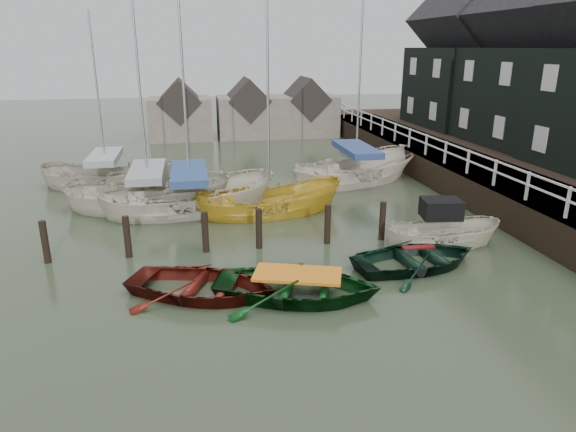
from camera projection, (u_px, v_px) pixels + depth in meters
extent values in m
plane|color=#303B25|center=(314.00, 283.00, 14.98)|extent=(120.00, 120.00, 0.00)
cube|color=black|center=(453.00, 156.00, 25.54)|extent=(3.00, 32.00, 0.20)
cube|color=silver|center=(427.00, 135.00, 24.95)|extent=(0.06, 32.00, 0.06)
cube|color=silver|center=(426.00, 144.00, 25.07)|extent=(0.06, 32.00, 0.06)
cube|color=black|center=(547.00, 178.00, 26.94)|extent=(14.00, 38.00, 1.50)
cube|color=black|center=(535.00, 97.00, 27.56)|extent=(6.00, 7.00, 5.00)
cube|color=black|center=(547.00, 12.00, 26.22)|extent=(6.11, 7.14, 6.11)
cube|color=black|center=(468.00, 87.00, 34.09)|extent=(6.40, 7.00, 5.00)
cube|color=black|center=(475.00, 19.00, 32.75)|extent=(6.52, 7.14, 6.52)
cylinder|color=black|center=(46.00, 248.00, 16.22)|extent=(0.22, 0.22, 1.80)
cylinder|color=black|center=(128.00, 243.00, 16.66)|extent=(0.22, 0.22, 1.80)
cylinder|color=black|center=(206.00, 238.00, 17.10)|extent=(0.22, 0.22, 1.80)
cylinder|color=black|center=(259.00, 234.00, 17.41)|extent=(0.22, 0.22, 1.80)
cylinder|color=black|center=(327.00, 230.00, 17.83)|extent=(0.22, 0.22, 1.80)
cylinder|color=black|center=(382.00, 226.00, 18.19)|extent=(0.22, 0.22, 1.80)
cylinder|color=black|center=(442.00, 222.00, 18.59)|extent=(0.22, 0.22, 1.80)
cube|color=#665B51|center=(181.00, 118.00, 38.07)|extent=(4.50, 4.00, 3.00)
cube|color=#282321|center=(179.00, 101.00, 37.66)|extent=(3.18, 4.08, 3.18)
cube|color=#665B51|center=(248.00, 117.00, 38.95)|extent=(4.50, 4.00, 3.00)
cube|color=#282321|center=(247.00, 99.00, 38.54)|extent=(3.18, 4.08, 3.18)
cube|color=#665B51|center=(305.00, 115.00, 39.74)|extent=(4.50, 4.00, 3.00)
cube|color=#282321|center=(306.00, 98.00, 39.33)|extent=(3.18, 4.08, 3.18)
imported|color=#50110B|center=(203.00, 295.00, 14.23)|extent=(5.07, 4.46, 0.87)
imported|color=#08330F|center=(297.00, 297.00, 14.11)|extent=(5.34, 4.52, 0.94)
imported|color=black|center=(417.00, 267.00, 16.06)|extent=(4.55, 3.56, 0.86)
imported|color=beige|center=(440.00, 245.00, 17.80)|extent=(4.14, 2.08, 1.53)
cube|color=black|center=(441.00, 209.00, 17.59)|extent=(1.44, 1.19, 0.65)
imported|color=beige|center=(150.00, 208.00, 21.91)|extent=(7.09, 3.04, 2.68)
cylinder|color=#B2B2B7|center=(138.00, 66.00, 20.08)|extent=(0.10, 0.10, 8.73)
cube|color=gray|center=(147.00, 172.00, 21.41)|extent=(3.89, 1.63, 0.30)
imported|color=beige|center=(191.00, 212.00, 21.44)|extent=(7.55, 3.75, 2.79)
cylinder|color=#B2B2B7|center=(182.00, 64.00, 19.58)|extent=(0.10, 0.10, 8.79)
cube|color=navy|center=(189.00, 173.00, 20.92)|extent=(4.15, 2.01, 0.30)
imported|color=gold|center=(269.00, 213.00, 21.32)|extent=(6.44, 2.98, 2.41)
cylinder|color=#B2B2B7|center=(268.00, 84.00, 19.69)|extent=(0.10, 0.10, 7.72)
imported|color=beige|center=(355.00, 182.00, 26.18)|extent=(7.88, 5.17, 2.85)
cylinder|color=#B2B2B7|center=(361.00, 42.00, 24.05)|extent=(0.10, 0.10, 10.44)
cube|color=navy|center=(357.00, 149.00, 25.65)|extent=(4.32, 2.80, 0.30)
imported|color=#BBB29F|center=(108.00, 188.00, 25.10)|extent=(7.09, 4.29, 2.57)
cylinder|color=#B2B2B7|center=(97.00, 88.00, 23.60)|extent=(0.10, 0.10, 6.69)
cube|color=#99999F|center=(105.00, 157.00, 24.62)|extent=(3.89, 2.31, 0.30)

